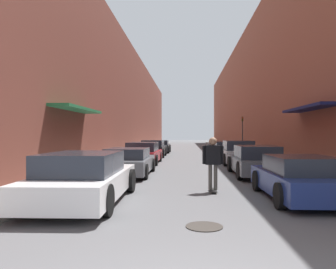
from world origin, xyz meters
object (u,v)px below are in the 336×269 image
(parked_car_left_3, at_px, (153,149))
(parked_car_left_4, at_px, (160,146))
(parked_car_left_2, at_px, (143,153))
(parked_car_right_2, at_px, (238,153))
(parked_car_right_3, at_px, (227,149))
(parked_car_left_0, at_px, (84,178))
(parked_car_right_1, at_px, (256,161))
(parked_car_left_1, at_px, (128,162))
(traffic_light, at_px, (242,130))
(manhole_cover, at_px, (204,226))
(skateboarder, at_px, (213,158))
(parked_car_right_0, at_px, (300,178))

(parked_car_left_3, height_order, parked_car_left_4, parked_car_left_3)
(parked_car_left_2, distance_m, parked_car_right_2, 5.57)
(parked_car_left_4, height_order, parked_car_right_3, parked_car_right_3)
(parked_car_left_0, bearing_deg, parked_car_right_2, 63.03)
(parked_car_right_1, bearing_deg, parked_car_left_4, 107.69)
(parked_car_right_3, bearing_deg, parked_car_left_1, -116.67)
(parked_car_left_1, xyz_separation_m, traffic_light, (7.90, 18.16, 1.63))
(parked_car_left_3, distance_m, manhole_cover, 19.39)
(parked_car_left_4, distance_m, parked_car_right_1, 17.85)
(parked_car_left_4, bearing_deg, parked_car_right_3, -47.53)
(parked_car_left_0, relative_size, skateboarder, 2.92)
(parked_car_left_0, bearing_deg, traffic_light, 71.41)
(parked_car_left_2, relative_size, parked_car_right_1, 0.99)
(manhole_cover, bearing_deg, parked_car_left_1, 110.14)
(parked_car_left_3, height_order, parked_car_right_2, parked_car_right_2)
(parked_car_right_1, relative_size, traffic_light, 1.37)
(parked_car_left_0, height_order, parked_car_left_4, parked_car_left_0)
(parked_car_right_1, height_order, manhole_cover, parked_car_right_1)
(manhole_cover, xyz_separation_m, traffic_light, (5.06, 25.88, 2.19))
(parked_car_right_1, height_order, traffic_light, traffic_light)
(parked_car_left_4, xyz_separation_m, parked_car_right_2, (5.48, -11.79, 0.07))
(parked_car_left_2, height_order, parked_car_right_1, parked_car_left_2)
(manhole_cover, bearing_deg, parked_car_left_2, 102.51)
(parked_car_right_1, bearing_deg, parked_car_left_3, 115.87)
(parked_car_right_3, bearing_deg, parked_car_left_3, 175.69)
(parked_car_left_3, height_order, skateboarder, skateboarder)
(parked_car_left_0, height_order, skateboarder, skateboarder)
(parked_car_right_3, distance_m, manhole_cover, 18.94)
(parked_car_left_4, bearing_deg, parked_car_left_1, -89.94)
(parked_car_right_0, height_order, manhole_cover, parked_car_right_0)
(parked_car_left_2, relative_size, parked_car_right_0, 1.12)
(parked_car_left_2, distance_m, parked_car_left_4, 11.54)
(parked_car_right_1, height_order, parked_car_right_2, parked_car_right_2)
(parked_car_right_2, relative_size, traffic_light, 1.20)
(parked_car_right_0, bearing_deg, parked_car_right_1, 91.33)
(parked_car_right_3, distance_m, skateboarder, 15.17)
(parked_car_left_0, relative_size, parked_car_left_1, 1.09)
(parked_car_right_0, bearing_deg, parked_car_left_4, 104.11)
(skateboarder, distance_m, manhole_cover, 3.90)
(parked_car_left_0, distance_m, parked_car_left_2, 11.20)
(parked_car_left_3, bearing_deg, parked_car_right_3, -4.31)
(parked_car_left_4, bearing_deg, parked_car_left_0, -90.25)
(parked_car_left_0, distance_m, parked_car_left_1, 5.67)
(parked_car_left_1, height_order, parked_car_right_3, parked_car_right_3)
(parked_car_right_2, relative_size, parked_car_right_3, 0.83)
(parked_car_left_4, bearing_deg, parked_car_left_3, -90.90)
(parked_car_left_3, xyz_separation_m, parked_car_right_2, (5.56, -6.15, 0.03))
(manhole_cover, bearing_deg, parked_car_left_0, 145.18)
(parked_car_right_3, xyz_separation_m, traffic_light, (2.36, 7.14, 1.59))
(manhole_cover, height_order, traffic_light, traffic_light)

